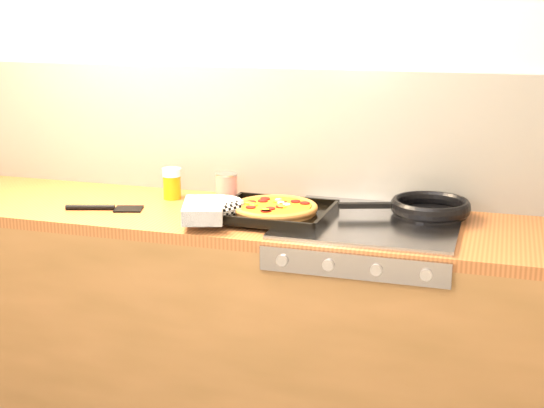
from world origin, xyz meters
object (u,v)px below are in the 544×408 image
(frying_pan, at_px, (428,208))
(juice_glass, at_px, (172,183))
(pizza_on_tray, at_px, (256,209))
(tomato_can, at_px, (227,189))

(frying_pan, height_order, juice_glass, juice_glass)
(frying_pan, bearing_deg, juice_glass, 179.99)
(pizza_on_tray, distance_m, frying_pan, 0.61)
(pizza_on_tray, xyz_separation_m, tomato_can, (-0.18, 0.19, 0.02))
(pizza_on_tray, xyz_separation_m, frying_pan, (0.57, 0.20, -0.00))
(pizza_on_tray, distance_m, juice_glass, 0.46)
(tomato_can, distance_m, juice_glass, 0.23)
(tomato_can, height_order, juice_glass, juice_glass)
(tomato_can, xyz_separation_m, juice_glass, (-0.23, 0.01, 0.00))
(tomato_can, bearing_deg, juice_glass, 177.22)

